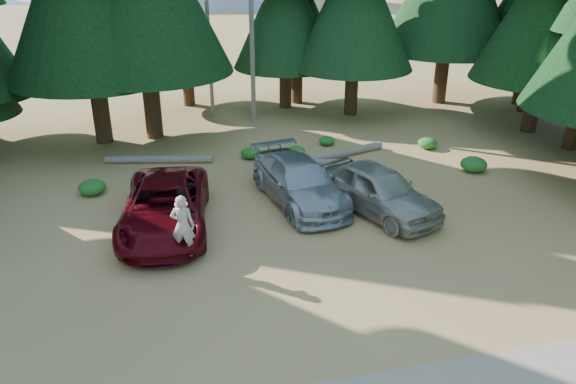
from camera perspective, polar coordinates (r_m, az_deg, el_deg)
name	(u,v)px	position (r m, az deg, el deg)	size (l,w,h in m)	color
ground	(313,263)	(16.70, 2.57, -7.24)	(160.00, 160.00, 0.00)	#A07F44
forest_belt_north	(238,119)	(30.24, -5.14, 7.35)	(36.00, 7.00, 22.00)	black
snag_front	(251,2)	(28.72, -3.78, 18.73)	(0.24, 0.24, 12.00)	slate
snag_back	(208,20)	(30.05, -8.16, 16.87)	(0.20, 0.20, 10.00)	slate
red_pickup	(165,206)	(18.66, -12.39, -1.44)	(2.68, 5.82, 1.62)	#5B070F
silver_minivan_center	(299,182)	(20.17, 1.14, 1.04)	(2.18, 5.36, 1.56)	#A9ACB1
silver_minivan_right	(378,190)	(19.62, 9.16, 0.23)	(1.98, 4.91, 1.67)	#ACA699
frisbee_player	(183,225)	(16.21, -10.64, -3.36)	(0.79, 0.63, 1.88)	beige
log_left	(159,159)	(24.63, -12.96, 3.25)	(0.33, 0.33, 4.58)	slate
log_mid	(313,162)	(23.76, 2.58, 3.02)	(0.27, 0.27, 3.32)	slate
log_right	(332,156)	(24.49, 4.47, 3.72)	(0.34, 0.34, 5.37)	slate
shrub_far_left	(92,187)	(22.22, -19.28, 0.47)	(1.00, 1.00, 0.55)	#257121
shrub_left	(182,175)	(22.61, -10.76, 1.72)	(0.83, 0.83, 0.46)	#257121
shrub_center_left	(251,153)	(24.58, -3.78, 3.99)	(0.88, 0.88, 0.48)	#257121
shrub_center_right	(327,141)	(26.24, 3.99, 5.23)	(0.75, 0.75, 0.41)	#257121
shrub_right	(296,151)	(24.71, 0.77, 4.15)	(0.86, 0.86, 0.47)	#257121
shrub_far_right	(428,143)	(26.52, 13.99, 4.84)	(0.88, 0.88, 0.48)	#257121
shrub_edge_east	(474,164)	(24.32, 18.35, 2.69)	(1.09, 1.09, 0.60)	#257121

